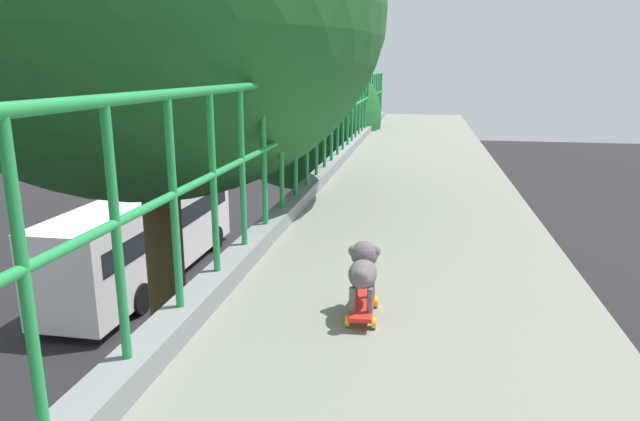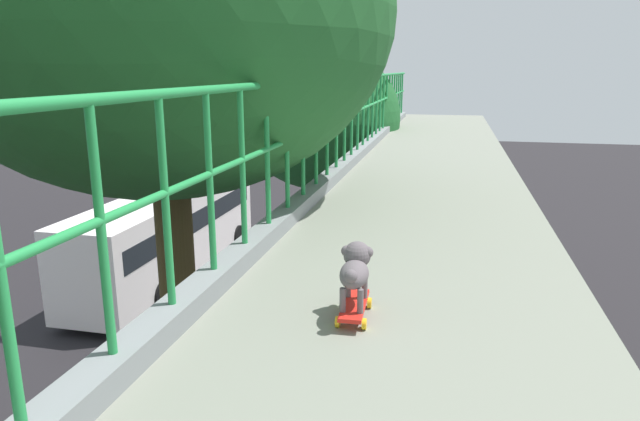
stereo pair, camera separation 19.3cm
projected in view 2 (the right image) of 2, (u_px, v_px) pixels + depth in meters
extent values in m
cylinder|color=green|center=(1.00, 281.00, 1.95)|extent=(0.04, 0.04, 1.16)
cylinder|color=green|center=(101.00, 234.00, 2.50)|extent=(0.04, 0.04, 1.16)
cylinder|color=green|center=(165.00, 204.00, 3.06)|extent=(0.04, 0.04, 1.16)
cylinder|color=green|center=(210.00, 183.00, 3.62)|extent=(0.04, 0.04, 1.16)
cylinder|color=green|center=(242.00, 168.00, 4.17)|extent=(0.04, 0.04, 1.16)
cylinder|color=green|center=(267.00, 156.00, 4.73)|extent=(0.04, 0.04, 1.16)
cylinder|color=green|center=(287.00, 147.00, 5.28)|extent=(0.04, 0.04, 1.16)
cylinder|color=green|center=(303.00, 140.00, 5.84)|extent=(0.04, 0.04, 1.16)
cylinder|color=green|center=(316.00, 133.00, 6.40)|extent=(0.04, 0.04, 1.16)
cylinder|color=green|center=(327.00, 128.00, 6.95)|extent=(0.04, 0.04, 1.16)
cylinder|color=green|center=(336.00, 124.00, 7.51)|extent=(0.04, 0.04, 1.16)
cylinder|color=green|center=(345.00, 120.00, 8.06)|extent=(0.04, 0.04, 1.16)
cylinder|color=green|center=(352.00, 117.00, 8.62)|extent=(0.04, 0.04, 1.16)
cylinder|color=green|center=(358.00, 114.00, 9.18)|extent=(0.04, 0.04, 1.16)
cylinder|color=green|center=(363.00, 111.00, 9.73)|extent=(0.04, 0.04, 1.16)
cylinder|color=green|center=(368.00, 109.00, 10.29)|extent=(0.04, 0.04, 1.16)
cylinder|color=green|center=(373.00, 107.00, 10.84)|extent=(0.04, 0.04, 1.16)
cylinder|color=green|center=(377.00, 105.00, 11.40)|extent=(0.04, 0.04, 1.16)
cylinder|color=green|center=(380.00, 103.00, 11.96)|extent=(0.04, 0.04, 1.16)
cylinder|color=green|center=(384.00, 102.00, 12.51)|extent=(0.04, 0.04, 1.16)
cylinder|color=green|center=(387.00, 101.00, 13.07)|extent=(0.04, 0.04, 1.16)
cylinder|color=green|center=(389.00, 99.00, 13.62)|extent=(0.04, 0.04, 1.16)
cylinder|color=green|center=(392.00, 98.00, 14.18)|extent=(0.04, 0.04, 1.16)
cylinder|color=green|center=(394.00, 97.00, 14.74)|extent=(0.04, 0.04, 1.16)
cylinder|color=green|center=(396.00, 96.00, 15.29)|extent=(0.04, 0.04, 1.16)
cylinder|color=green|center=(398.00, 95.00, 15.85)|extent=(0.04, 0.04, 1.16)
cylinder|color=green|center=(400.00, 94.00, 16.40)|extent=(0.04, 0.04, 1.16)
cylinder|color=green|center=(402.00, 93.00, 16.96)|extent=(0.04, 0.04, 1.16)
cylinder|color=black|center=(107.00, 419.00, 11.55)|extent=(0.21, 0.64, 0.64)
cube|color=white|center=(170.00, 231.00, 20.08)|extent=(2.32, 10.40, 2.77)
cube|color=black|center=(169.00, 218.00, 19.96)|extent=(2.34, 9.57, 0.70)
cylinder|color=black|center=(237.00, 236.00, 23.56)|extent=(0.28, 0.96, 0.96)
cylinder|color=black|center=(188.00, 233.00, 24.05)|extent=(0.28, 0.96, 0.96)
cylinder|color=black|center=(161.00, 296.00, 17.42)|extent=(0.28, 0.96, 0.96)
cylinder|color=black|center=(97.00, 289.00, 17.91)|extent=(0.28, 0.96, 0.96)
cylinder|color=#473C20|center=(185.00, 391.00, 7.30)|extent=(0.45, 0.45, 6.45)
ellipsoid|color=#25622C|center=(160.00, 13.00, 6.17)|extent=(5.15, 5.15, 4.06)
cylinder|color=brown|center=(320.00, 253.00, 15.14)|extent=(0.51, 0.51, 4.95)
ellipsoid|color=#1D5828|center=(320.00, 118.00, 14.27)|extent=(4.04, 4.04, 3.58)
cube|color=red|center=(354.00, 305.00, 3.33)|extent=(0.15, 0.47, 0.02)
cylinder|color=yellow|center=(370.00, 303.00, 3.47)|extent=(0.03, 0.07, 0.06)
cylinder|color=yellow|center=(345.00, 301.00, 3.50)|extent=(0.03, 0.07, 0.06)
cylinder|color=yellow|center=(364.00, 324.00, 3.19)|extent=(0.03, 0.07, 0.06)
cylinder|color=yellow|center=(338.00, 322.00, 3.21)|extent=(0.03, 0.07, 0.06)
cylinder|color=#645A5F|center=(365.00, 287.00, 3.39)|extent=(0.04, 0.04, 0.14)
cylinder|color=#645A5F|center=(348.00, 285.00, 3.41)|extent=(0.04, 0.04, 0.14)
cylinder|color=#645A5F|center=(360.00, 301.00, 3.18)|extent=(0.04, 0.04, 0.14)
cylinder|color=#645A5F|center=(343.00, 300.00, 3.20)|extent=(0.04, 0.04, 0.14)
ellipsoid|color=#645A5F|center=(354.00, 274.00, 3.27)|extent=(0.18, 0.31, 0.15)
sphere|color=#645A5F|center=(357.00, 255.00, 3.37)|extent=(0.16, 0.16, 0.16)
ellipsoid|color=slate|center=(359.00, 253.00, 3.44)|extent=(0.06, 0.08, 0.05)
sphere|color=#645A5F|center=(368.00, 252.00, 3.35)|extent=(0.07, 0.07, 0.07)
sphere|color=#645A5F|center=(347.00, 251.00, 3.37)|extent=(0.07, 0.07, 0.07)
sphere|color=#645A5F|center=(351.00, 276.00, 3.10)|extent=(0.08, 0.08, 0.08)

